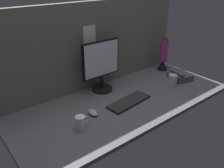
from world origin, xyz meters
The scene contains 9 objects.
ground_plane centered at (0.00, 0.00, -1.50)cm, with size 180.00×80.00×3.00cm, color #515156.
cubicle_wall_back centered at (-0.01, 37.50, 35.99)cm, with size 180.00×5.50×71.96cm.
monitor centered at (-2.88, 25.11, 23.08)cm, with size 35.14×18.00×42.90cm.
keyboard centered at (0.18, -6.63, 1.00)cm, with size 37.00×13.00×2.00cm, color #262628.
mouse centered at (-31.37, -2.93, 1.70)cm, with size 5.60×9.60×3.40cm, color #99999E.
mug_ceramic_white centered at (-46.42, -11.31, 4.50)cm, with size 10.01×6.74×8.96cm.
mug_steel centered at (50.70, -8.19, 5.18)cm, with size 7.60×7.60×10.36cm.
lava_lamp centered at (73.37, 22.46, 14.62)cm, with size 10.65×10.65×34.85cm.
desk_phone centered at (67.91, -3.22, 3.19)cm, with size 20.97×22.44×8.80cm.
Camera 1 is at (-109.52, -122.54, 92.99)cm, focal length 37.82 mm.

